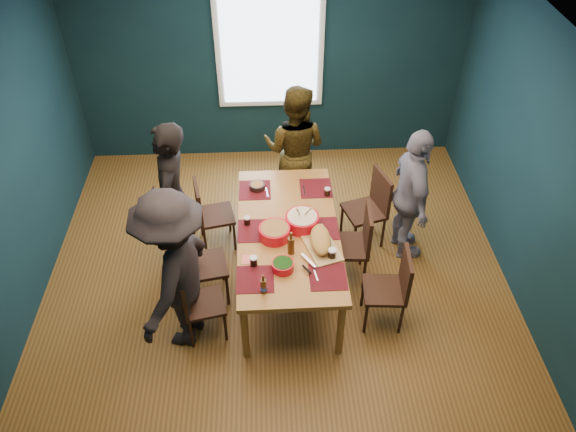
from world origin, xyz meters
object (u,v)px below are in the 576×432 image
at_px(chair_right_near, 394,284).
at_px(bowl_salad, 275,232).
at_px(chair_right_far, 372,203).
at_px(person_far_left, 173,198).
at_px(person_near_left, 175,273).
at_px(chair_left_mid, 196,260).
at_px(chair_left_far, 208,211).
at_px(chair_right_mid, 357,240).
at_px(dining_table, 288,235).
at_px(person_back, 295,149).
at_px(person_right, 411,196).
at_px(bowl_dumpling, 302,221).
at_px(cutting_board, 320,241).
at_px(bowl_herbs, 283,265).
at_px(chair_left_near, 195,299).

distance_m(chair_right_near, bowl_salad, 1.26).
bearing_deg(chair_right_far, bowl_salad, -162.96).
height_order(person_far_left, person_near_left, person_near_left).
distance_m(person_far_left, person_near_left, 1.07).
height_order(chair_left_mid, bowl_salad, chair_left_mid).
relative_size(chair_left_mid, chair_right_near, 1.03).
distance_m(chair_left_far, chair_right_mid, 1.69).
distance_m(dining_table, person_back, 1.38).
bearing_deg(chair_left_far, chair_right_far, -11.77).
bearing_deg(person_right, chair_left_mid, 101.63).
bearing_deg(person_far_left, person_right, 94.49).
height_order(bowl_dumpling, cutting_board, bowl_dumpling).
height_order(chair_right_near, bowl_dumpling, bowl_dumpling).
xyz_separation_m(chair_right_near, bowl_salad, (-1.13, 0.46, 0.32)).
height_order(person_back, person_near_left, person_near_left).
height_order(bowl_salad, cutting_board, cutting_board).
relative_size(chair_left_far, chair_right_near, 0.97).
bearing_deg(chair_right_near, person_far_left, 159.71).
bearing_deg(person_right, chair_right_near, 157.87).
distance_m(bowl_herbs, cutting_board, 0.47).
xyz_separation_m(dining_table, bowl_dumpling, (0.14, 0.05, 0.15)).
distance_m(person_far_left, person_back, 1.63).
height_order(chair_right_mid, bowl_dumpling, bowl_dumpling).
distance_m(chair_right_near, bowl_herbs, 1.11).
xyz_separation_m(bowl_dumpling, cutting_board, (0.16, -0.29, -0.01)).
distance_m(chair_left_mid, person_back, 1.89).
height_order(person_near_left, bowl_dumpling, person_near_left).
bearing_deg(chair_right_mid, bowl_salad, -165.68).
bearing_deg(chair_right_mid, bowl_herbs, -139.25).
bearing_deg(person_back, chair_right_mid, 133.17).
distance_m(chair_right_mid, person_near_left, 1.93).
relative_size(chair_right_far, person_right, 0.58).
distance_m(chair_left_mid, chair_right_mid, 1.66).
distance_m(person_back, person_near_left, 2.34).
relative_size(chair_right_far, bowl_salad, 2.99).
height_order(chair_left_mid, bowl_herbs, chair_left_mid).
bearing_deg(bowl_dumpling, chair_right_mid, 1.34).
xyz_separation_m(chair_left_far, bowl_dumpling, (1.01, -0.60, 0.34)).
relative_size(chair_left_far, chair_left_mid, 0.94).
relative_size(chair_right_mid, person_far_left, 0.53).
bearing_deg(cutting_board, chair_left_near, -179.84).
xyz_separation_m(chair_right_far, person_far_left, (-2.15, -0.22, 0.34)).
height_order(chair_right_near, person_near_left, person_near_left).
bearing_deg(bowl_herbs, cutting_board, 37.90).
relative_size(chair_left_mid, person_right, 0.58).
height_order(chair_left_near, person_back, person_back).
bearing_deg(dining_table, chair_right_far, 33.23).
distance_m(person_right, bowl_herbs, 1.72).
xyz_separation_m(chair_left_mid, person_near_left, (-0.11, -0.48, 0.34)).
relative_size(chair_left_far, bowl_salad, 2.79).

